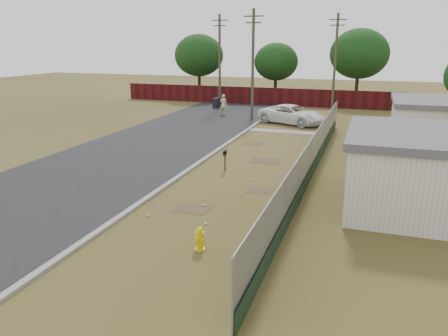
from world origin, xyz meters
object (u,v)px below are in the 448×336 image
(pickup_truck, at_px, (292,114))
(mailbox, at_px, (225,154))
(pedestrian, at_px, (223,104))
(fire_hydrant, at_px, (200,239))
(trash_bin, at_px, (217,103))

(pickup_truck, bearing_deg, mailbox, -162.27)
(pickup_truck, height_order, pedestrian, pedestrian)
(fire_hydrant, relative_size, pickup_truck, 0.15)
(fire_hydrant, height_order, mailbox, mailbox)
(mailbox, bearing_deg, pedestrian, 108.92)
(pickup_truck, xyz_separation_m, trash_bin, (-8.74, 6.35, -0.25))
(mailbox, height_order, pedestrian, pedestrian)
(pickup_truck, bearing_deg, fire_hydrant, -155.83)
(fire_hydrant, height_order, trash_bin, trash_bin)
(trash_bin, bearing_deg, mailbox, -69.37)
(pickup_truck, relative_size, trash_bin, 5.54)
(pedestrian, bearing_deg, pickup_truck, 163.40)
(pickup_truck, bearing_deg, pedestrian, 90.07)
(pickup_truck, height_order, trash_bin, pickup_truck)
(mailbox, xyz_separation_m, pickup_truck, (0.89, 14.48, -0.11))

